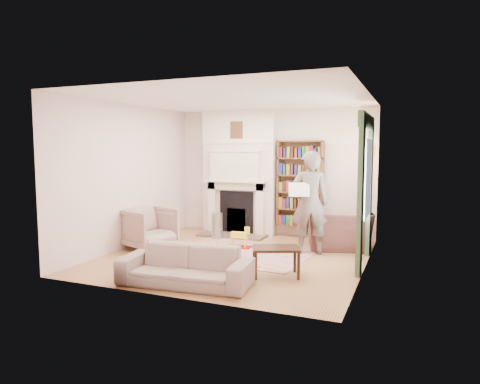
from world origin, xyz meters
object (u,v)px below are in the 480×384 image
at_px(armchair_left, 149,228).
at_px(coffee_table, 276,262).
at_px(rocking_horse, 239,237).
at_px(bookcase, 300,184).
at_px(paraffin_heater, 217,226).
at_px(armchair_reading, 339,229).
at_px(man_reading, 310,203).
at_px(sofa, 185,266).

distance_m(armchair_left, coffee_table, 2.94).
xyz_separation_m(armchair_left, coffee_table, (2.83, -0.80, -0.17)).
bearing_deg(armchair_left, rocking_horse, -48.63).
distance_m(bookcase, coffee_table, 3.13).
height_order(armchair_left, paraffin_heater, armchair_left).
height_order(armchair_reading, coffee_table, armchair_reading).
height_order(man_reading, coffee_table, man_reading).
bearing_deg(sofa, armchair_reading, 55.69).
distance_m(armchair_left, sofa, 2.44).
bearing_deg(rocking_horse, paraffin_heater, 134.80).
relative_size(sofa, rocking_horse, 3.85).
distance_m(man_reading, coffee_table, 1.75).
bearing_deg(coffee_table, man_reading, 61.75).
bearing_deg(rocking_horse, bookcase, 56.48).
distance_m(armchair_reading, paraffin_heater, 2.60).
height_order(bookcase, rocking_horse, bookcase).
xyz_separation_m(armchair_reading, rocking_horse, (-1.81, -0.72, -0.17)).
xyz_separation_m(sofa, paraffin_heater, (-0.93, 3.04, 0.00)).
bearing_deg(sofa, man_reading, 58.00).
relative_size(man_reading, rocking_horse, 3.90).
relative_size(bookcase, sofa, 0.98).
height_order(armchair_left, coffee_table, armchair_left).
distance_m(sofa, coffee_table, 1.39).
relative_size(man_reading, paraffin_heater, 3.46).
height_order(bookcase, man_reading, bookcase).
xyz_separation_m(coffee_table, rocking_horse, (-1.21, 1.47, -0.01)).
relative_size(bookcase, man_reading, 0.97).
bearing_deg(coffee_table, armchair_left, 141.19).
bearing_deg(armchair_left, sofa, -115.12).
bearing_deg(man_reading, coffee_table, 65.34).
bearing_deg(coffee_table, rocking_horse, 106.53).
distance_m(bookcase, rocking_horse, 1.96).
relative_size(sofa, man_reading, 0.99).
distance_m(armchair_reading, sofa, 3.50).
height_order(armchair_reading, rocking_horse, armchair_reading).
xyz_separation_m(armchair_left, man_reading, (2.97, 0.79, 0.55)).
bearing_deg(sofa, coffee_table, 34.02).
distance_m(sofa, rocking_horse, 2.37).
height_order(bookcase, paraffin_heater, bookcase).
height_order(armchair_reading, armchair_left, armchair_left).
bearing_deg(paraffin_heater, bookcase, 26.65).
distance_m(armchair_reading, man_reading, 0.94).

